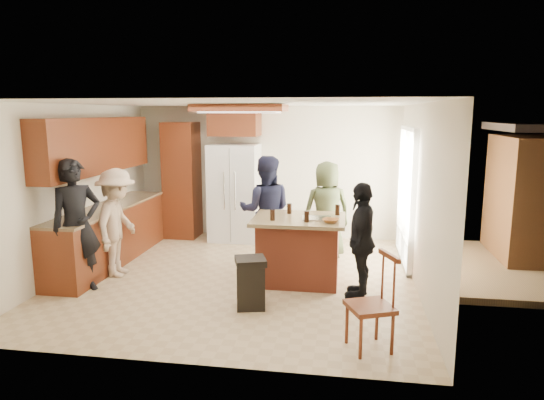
% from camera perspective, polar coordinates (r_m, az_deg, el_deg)
% --- Properties ---
extents(room_shell, '(8.00, 5.20, 5.00)m').
position_cam_1_polar(room_shell, '(8.86, 27.51, -0.73)').
color(room_shell, tan).
rests_on(room_shell, ground).
extents(person_front_left, '(0.79, 0.81, 1.79)m').
position_cam_1_polar(person_front_left, '(6.92, -22.00, -2.86)').
color(person_front_left, black).
rests_on(person_front_left, ground).
extents(person_behind_left, '(0.89, 0.61, 1.73)m').
position_cam_1_polar(person_behind_left, '(7.58, -0.76, -1.26)').
color(person_behind_left, '#181A31').
rests_on(person_behind_left, ground).
extents(person_behind_right, '(0.90, 0.72, 1.60)m').
position_cam_1_polar(person_behind_right, '(8.01, 6.44, -1.15)').
color(person_behind_right, '#384125').
rests_on(person_behind_right, ground).
extents(person_side_right, '(0.58, 0.94, 1.51)m').
position_cam_1_polar(person_side_right, '(6.35, 10.48, -4.69)').
color(person_side_right, black).
rests_on(person_side_right, ground).
extents(person_counter, '(0.54, 1.06, 1.59)m').
position_cam_1_polar(person_counter, '(7.42, -17.76, -2.56)').
color(person_counter, tan).
rests_on(person_counter, ground).
extents(left_cabinetry, '(0.64, 3.00, 2.30)m').
position_cam_1_polar(left_cabinetry, '(8.08, -19.05, -0.44)').
color(left_cabinetry, maroon).
rests_on(left_cabinetry, ground).
extents(back_wall_units, '(1.80, 0.60, 2.45)m').
position_cam_1_polar(back_wall_units, '(9.32, -9.04, 3.98)').
color(back_wall_units, maroon).
rests_on(back_wall_units, ground).
extents(refrigerator, '(0.90, 0.76, 1.80)m').
position_cam_1_polar(refrigerator, '(9.09, -4.41, 0.88)').
color(refrigerator, white).
rests_on(refrigerator, ground).
extents(kitchen_island, '(1.28, 1.03, 0.93)m').
position_cam_1_polar(kitchen_island, '(6.90, 3.17, -5.77)').
color(kitchen_island, '#AB442C').
rests_on(kitchen_island, ground).
extents(island_items, '(0.97, 0.68, 0.15)m').
position_cam_1_polar(island_items, '(6.67, 5.13, -1.97)').
color(island_items, silver).
rests_on(island_items, kitchen_island).
extents(trash_bin, '(0.46, 0.46, 0.63)m').
position_cam_1_polar(trash_bin, '(6.04, -2.53, -9.65)').
color(trash_bin, black).
rests_on(trash_bin, ground).
extents(spindle_chair, '(0.55, 0.55, 0.99)m').
position_cam_1_polar(spindle_chair, '(5.09, 11.66, -12.17)').
color(spindle_chair, maroon).
rests_on(spindle_chair, ground).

